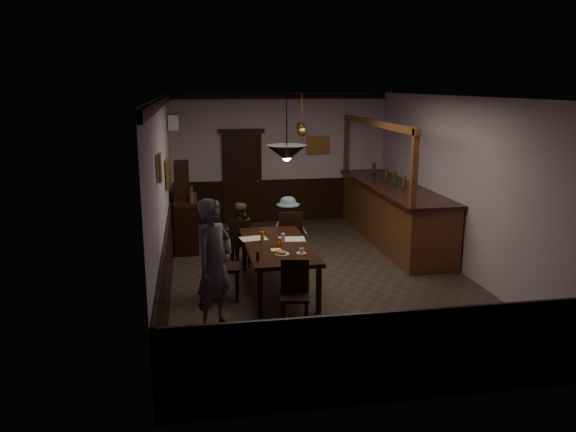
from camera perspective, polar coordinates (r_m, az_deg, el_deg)
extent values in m
cube|color=#2D2621|center=(9.69, 2.98, -6.03)|extent=(5.00, 8.00, 0.01)
cube|color=white|center=(9.15, 3.21, 12.03)|extent=(5.00, 8.00, 0.01)
cube|color=#B299B1|center=(13.19, -0.81, 5.89)|extent=(5.00, 0.01, 3.00)
cube|color=#B299B1|center=(5.59, 12.29, -4.71)|extent=(5.00, 0.01, 3.00)
cube|color=#B299B1|center=(9.08, -12.49, 2.20)|extent=(0.01, 8.00, 3.00)
cube|color=#B299B1|center=(10.15, 17.00, 3.08)|extent=(0.01, 8.00, 3.00)
cube|color=black|center=(8.80, -1.06, -3.07)|extent=(1.02, 2.21, 0.06)
cube|color=black|center=(7.90, -2.86, -7.89)|extent=(0.07, 0.07, 0.69)
cube|color=black|center=(8.05, 3.13, -7.49)|extent=(0.07, 0.07, 0.69)
cube|color=black|center=(9.82, -4.45, -3.64)|extent=(0.07, 0.07, 0.69)
cube|color=black|center=(9.94, 0.38, -3.39)|extent=(0.07, 0.07, 0.69)
cube|color=black|center=(10.12, -4.83, -2.76)|extent=(0.44, 0.44, 0.05)
cube|color=black|center=(9.88, -4.92, -1.67)|extent=(0.38, 0.10, 0.46)
cube|color=black|center=(10.32, -3.89, -3.66)|extent=(0.04, 0.04, 0.39)
cube|color=black|center=(10.34, -5.60, -3.66)|extent=(0.04, 0.04, 0.39)
cube|color=black|center=(10.02, -3.98, -4.18)|extent=(0.04, 0.04, 0.39)
cube|color=black|center=(10.04, -5.75, -4.18)|extent=(0.04, 0.04, 0.39)
cube|color=black|center=(10.22, 0.20, -2.26)|extent=(0.47, 0.47, 0.05)
cube|color=black|center=(9.97, 0.26, -1.04)|extent=(0.43, 0.09, 0.51)
cube|color=black|center=(10.47, 1.08, -3.25)|extent=(0.04, 0.04, 0.44)
cube|color=black|center=(10.45, -0.81, -3.29)|extent=(0.04, 0.04, 0.44)
cube|color=black|center=(10.14, 1.23, -3.81)|extent=(0.04, 0.04, 0.44)
cube|color=black|center=(10.12, -0.72, -3.84)|extent=(0.04, 0.04, 0.44)
cube|color=black|center=(7.59, 0.70, -8.23)|extent=(0.45, 0.45, 0.05)
cube|color=black|center=(7.67, 0.70, -6.03)|extent=(0.39, 0.11, 0.46)
cube|color=black|center=(7.53, -0.51, -10.19)|extent=(0.04, 0.04, 0.39)
cube|color=black|center=(7.53, 1.90, -10.19)|extent=(0.04, 0.04, 0.39)
cube|color=black|center=(7.82, -0.47, -9.28)|extent=(0.04, 0.04, 0.39)
cube|color=black|center=(7.82, 1.85, -9.28)|extent=(0.04, 0.04, 0.39)
cube|color=black|center=(8.59, -6.46, -5.21)|extent=(0.50, 0.50, 0.05)
cube|color=black|center=(8.51, -7.90, -3.36)|extent=(0.09, 0.46, 0.54)
cube|color=black|center=(8.49, -5.23, -7.22)|extent=(0.04, 0.04, 0.46)
cube|color=black|center=(8.83, -5.16, -6.38)|extent=(0.04, 0.04, 0.46)
cube|color=black|center=(8.51, -7.72, -7.23)|extent=(0.04, 0.04, 0.46)
cube|color=black|center=(8.85, -7.56, -6.40)|extent=(0.04, 0.04, 0.46)
imported|color=#4D5259|center=(7.46, -7.49, -4.92)|extent=(0.74, 0.76, 1.77)
imported|color=#4A4F2F|center=(10.27, -4.95, -1.66)|extent=(0.59, 0.48, 1.11)
imported|color=slate|center=(10.38, -0.01, -1.24)|extent=(0.77, 0.44, 1.19)
cube|color=silver|center=(9.11, -3.54, -2.30)|extent=(0.46, 0.36, 0.01)
cube|color=silver|center=(9.06, 0.40, -2.37)|extent=(0.45, 0.34, 0.01)
cube|color=#F4FF5D|center=(8.50, -1.23, -3.44)|extent=(0.15, 0.15, 0.00)
cylinder|color=white|center=(8.31, 1.34, -3.81)|extent=(0.15, 0.15, 0.01)
imported|color=white|center=(8.29, 1.40, -3.54)|extent=(0.08, 0.08, 0.07)
cylinder|color=white|center=(8.27, -0.61, -3.89)|extent=(0.22, 0.22, 0.01)
torus|color=#C68C47|center=(8.28, -0.92, -3.66)|extent=(0.13, 0.13, 0.04)
torus|color=#C68C47|center=(8.25, -0.59, -3.73)|extent=(0.13, 0.13, 0.04)
cylinder|color=orange|center=(8.69, -0.87, -2.66)|extent=(0.07, 0.07, 0.12)
cylinder|color=#BF721E|center=(8.78, -2.64, -2.23)|extent=(0.06, 0.06, 0.20)
cylinder|color=silver|center=(8.86, -0.50, -2.24)|extent=(0.06, 0.06, 0.15)
cylinder|color=black|center=(7.98, -3.09, -4.08)|extent=(0.04, 0.04, 0.14)
cube|color=black|center=(11.34, -10.29, -0.89)|extent=(0.46, 1.30, 0.93)
cube|color=black|center=(11.23, -10.40, 1.63)|extent=(0.44, 1.25, 0.07)
cube|color=black|center=(11.16, -10.73, 3.48)|extent=(0.28, 0.83, 0.74)
cube|color=#492B13|center=(11.80, 10.52, 0.18)|extent=(0.93, 4.35, 1.14)
cube|color=black|center=(11.67, 10.55, 3.00)|extent=(1.03, 4.45, 0.06)
cube|color=#492B13|center=(11.39, 8.94, 9.27)|extent=(0.10, 4.24, 0.12)
cube|color=#492B13|center=(9.52, 12.79, 4.58)|extent=(0.10, 0.10, 1.35)
cube|color=#492B13|center=(13.41, 6.01, 7.28)|extent=(0.10, 0.10, 1.35)
cube|color=black|center=(13.09, -4.67, 3.80)|extent=(0.90, 0.06, 2.10)
cube|color=white|center=(11.84, -11.56, 9.40)|extent=(0.20, 0.85, 0.30)
cube|color=olive|center=(7.40, -12.92, 4.81)|extent=(0.04, 0.28, 0.36)
cube|color=olive|center=(9.84, -12.12, 4.23)|extent=(0.04, 0.62, 0.48)
cube|color=olive|center=(13.28, 3.08, 7.23)|extent=(0.55, 0.04, 0.42)
cylinder|color=black|center=(7.67, -0.13, 9.09)|extent=(0.02, 0.02, 0.73)
cone|color=black|center=(7.71, -0.13, 6.39)|extent=(0.56, 0.56, 0.22)
sphere|color=#FFD88C|center=(7.72, -0.13, 6.02)|extent=(0.12, 0.12, 0.12)
cylinder|color=#BF8C3F|center=(11.03, 1.45, 10.44)|extent=(0.02, 0.02, 0.70)
cone|color=#BF8C3F|center=(11.06, 1.44, 8.63)|extent=(0.20, 0.20, 0.22)
sphere|color=#FFD88C|center=(11.06, 1.44, 8.37)|extent=(0.12, 0.12, 0.12)
cylinder|color=#BF8C3F|center=(12.19, 1.32, 10.71)|extent=(0.02, 0.02, 0.70)
cone|color=#BF8C3F|center=(12.21, 1.32, 9.07)|extent=(0.20, 0.20, 0.22)
sphere|color=#FFD88C|center=(12.21, 1.31, 8.83)|extent=(0.12, 0.12, 0.12)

